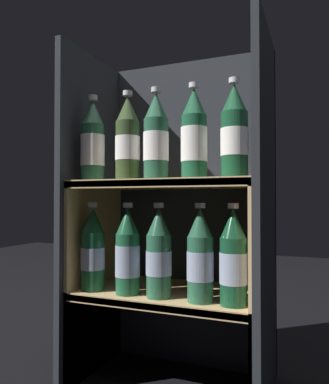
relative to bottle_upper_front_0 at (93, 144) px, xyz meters
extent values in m
cube|color=#23262B|center=(0.22, 0.26, -0.21)|extent=(0.59, 0.02, 1.04)
cube|color=#23262B|center=(-0.06, 0.09, -0.21)|extent=(0.02, 0.36, 1.04)
cube|color=#23262B|center=(0.50, 0.09, -0.21)|extent=(0.02, 0.36, 1.04)
cube|color=tan|center=(0.22, 0.09, -0.45)|extent=(0.55, 0.32, 0.02)
cube|color=tan|center=(0.22, -0.06, -0.45)|extent=(0.55, 0.02, 0.03)
cube|color=tan|center=(-0.05, 0.09, -0.60)|extent=(0.01, 0.32, 0.27)
cube|color=tan|center=(0.49, 0.09, -0.60)|extent=(0.01, 0.32, 0.27)
cube|color=tan|center=(0.22, 0.09, -0.13)|extent=(0.55, 0.32, 0.02)
cube|color=tan|center=(0.22, -0.06, -0.13)|extent=(0.55, 0.02, 0.03)
cube|color=tan|center=(-0.05, 0.09, -0.43)|extent=(0.01, 0.32, 0.60)
cube|color=tan|center=(0.49, 0.09, -0.43)|extent=(0.01, 0.32, 0.60)
cylinder|color=#285B42|center=(0.00, 0.00, -0.03)|extent=(0.07, 0.07, 0.18)
cylinder|color=white|center=(0.00, 0.00, -0.02)|extent=(0.07, 0.07, 0.09)
cone|color=#285B42|center=(0.00, 0.00, 0.10)|extent=(0.07, 0.07, 0.08)
cylinder|color=silver|center=(0.00, 0.00, 0.14)|extent=(0.03, 0.03, 0.01)
cylinder|color=#384C28|center=(0.12, 0.00, -0.03)|extent=(0.07, 0.07, 0.18)
cylinder|color=white|center=(0.12, 0.00, -0.02)|extent=(0.07, 0.07, 0.07)
cone|color=#384C28|center=(0.12, 0.00, 0.10)|extent=(0.07, 0.07, 0.08)
cylinder|color=silver|center=(0.12, 0.00, 0.14)|extent=(0.03, 0.03, 0.01)
cylinder|color=#285B42|center=(0.21, 0.00, -0.03)|extent=(0.07, 0.07, 0.18)
cylinder|color=white|center=(0.21, 0.00, -0.02)|extent=(0.07, 0.07, 0.08)
cone|color=#285B42|center=(0.21, 0.00, 0.10)|extent=(0.07, 0.07, 0.08)
cylinder|color=silver|center=(0.21, 0.00, 0.14)|extent=(0.03, 0.03, 0.01)
cylinder|color=#1E5638|center=(0.33, 0.00, -0.03)|extent=(0.07, 0.07, 0.18)
cylinder|color=white|center=(0.33, 0.00, -0.02)|extent=(0.07, 0.07, 0.09)
cone|color=#1E5638|center=(0.33, 0.00, 0.10)|extent=(0.07, 0.07, 0.08)
cylinder|color=silver|center=(0.33, 0.00, 0.14)|extent=(0.03, 0.03, 0.01)
cylinder|color=#194C2D|center=(0.44, 0.00, -0.03)|extent=(0.07, 0.07, 0.18)
cylinder|color=white|center=(0.44, 0.00, -0.02)|extent=(0.07, 0.07, 0.07)
cone|color=#194C2D|center=(0.44, 0.00, 0.10)|extent=(0.07, 0.07, 0.08)
cylinder|color=silver|center=(0.44, 0.00, 0.14)|extent=(0.03, 0.03, 0.01)
cylinder|color=#194C2D|center=(0.00, 0.00, -0.36)|extent=(0.07, 0.07, 0.18)
cylinder|color=#8C99B2|center=(0.00, 0.00, -0.35)|extent=(0.07, 0.07, 0.07)
cone|color=#194C2D|center=(0.00, 0.00, -0.23)|extent=(0.07, 0.07, 0.08)
cylinder|color=silver|center=(0.00, 0.00, -0.19)|extent=(0.03, 0.03, 0.01)
cylinder|color=#1E5638|center=(0.12, 0.00, -0.36)|extent=(0.07, 0.07, 0.18)
cylinder|color=#8C99B2|center=(0.12, 0.00, -0.35)|extent=(0.07, 0.07, 0.09)
cone|color=#1E5638|center=(0.12, 0.00, -0.23)|extent=(0.07, 0.07, 0.08)
cylinder|color=silver|center=(0.12, 0.00, -0.19)|extent=(0.03, 0.03, 0.01)
cylinder|color=#285B42|center=(0.22, 0.00, -0.36)|extent=(0.07, 0.07, 0.18)
cylinder|color=#8C99B2|center=(0.22, 0.00, -0.35)|extent=(0.07, 0.07, 0.07)
cone|color=#285B42|center=(0.22, 0.00, -0.23)|extent=(0.07, 0.07, 0.08)
cylinder|color=silver|center=(0.22, 0.00, -0.19)|extent=(0.03, 0.03, 0.01)
cylinder|color=#285B42|center=(0.34, 0.00, -0.36)|extent=(0.07, 0.07, 0.18)
cylinder|color=#8C99B2|center=(0.34, 0.00, -0.35)|extent=(0.07, 0.07, 0.08)
cone|color=#285B42|center=(0.34, 0.00, -0.23)|extent=(0.07, 0.07, 0.08)
cylinder|color=silver|center=(0.34, 0.00, -0.19)|extent=(0.03, 0.03, 0.01)
cylinder|color=#144228|center=(0.43, 0.00, -0.36)|extent=(0.07, 0.07, 0.18)
cylinder|color=#8C99B2|center=(0.43, 0.00, -0.35)|extent=(0.07, 0.07, 0.08)
cone|color=#144228|center=(0.43, 0.00, -0.23)|extent=(0.07, 0.07, 0.08)
cylinder|color=silver|center=(0.43, 0.00, -0.19)|extent=(0.03, 0.03, 0.01)
camera|label=1|loc=(0.64, -0.97, -0.17)|focal=35.00mm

